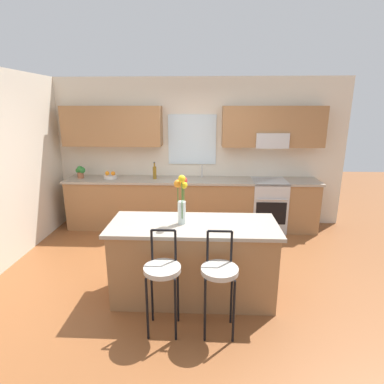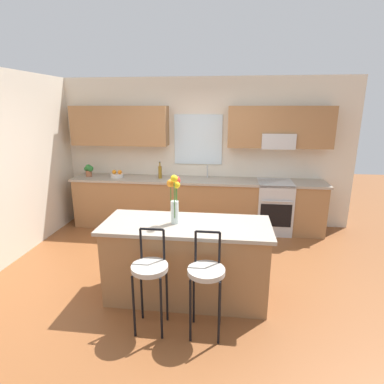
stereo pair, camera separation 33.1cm
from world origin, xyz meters
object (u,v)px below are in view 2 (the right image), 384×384
oven_range (274,207)px  bar_stool_near (150,272)px  bar_stool_middle (206,275)px  fruit_bowl_oranges (117,175)px  flower_vase (175,195)px  kitchen_island (186,260)px  potted_plant_small (89,170)px  bottle_olive_oil (160,172)px

oven_range → bar_stool_near: bearing=-119.3°
bar_stool_middle → fruit_bowl_oranges: (-1.88, 2.79, 0.33)m
oven_range → flower_vase: bearing=-123.0°
flower_vase → kitchen_island: bearing=-2.1°
bar_stool_near → potted_plant_small: (-1.87, 2.78, 0.41)m
bar_stool_middle → kitchen_island: bearing=114.7°
bar_stool_near → potted_plant_small: bearing=123.9°
fruit_bowl_oranges → bottle_olive_oil: bottle_olive_oil is taller
flower_vase → bottle_olive_oil: bearing=106.8°
fruit_bowl_oranges → potted_plant_small: bearing=-179.9°
bar_stool_near → bottle_olive_oil: bottle_olive_oil is taller
oven_range → fruit_bowl_oranges: (-2.88, 0.02, 0.50)m
flower_vase → fruit_bowl_oranges: (-1.47, 2.18, -0.28)m
flower_vase → oven_range: bearing=57.0°
oven_range → kitchen_island: (-1.27, -2.16, 0.00)m
kitchen_island → bar_stool_middle: size_ratio=1.82×
bar_stool_near → flower_vase: size_ratio=1.84×
bottle_olive_oil → kitchen_island: bearing=-70.2°
oven_range → bar_stool_near: 3.17m
flower_vase → bottle_olive_oil: (-0.66, 2.18, -0.21)m
oven_range → bottle_olive_oil: 2.14m
oven_range → bar_stool_near: bar_stool_near is taller
kitchen_island → fruit_bowl_oranges: 2.76m
oven_range → potted_plant_small: bearing=179.6°
flower_vase → fruit_bowl_oranges: size_ratio=2.36×
kitchen_island → bottle_olive_oil: size_ratio=6.20×
flower_vase → bar_stool_middle: bearing=-56.2°
potted_plant_small → kitchen_island: bearing=-45.5°
kitchen_island → fruit_bowl_oranges: fruit_bowl_oranges is taller
bar_stool_middle → fruit_bowl_oranges: bearing=124.0°
bar_stool_near → fruit_bowl_oranges: bearing=115.5°
kitchen_island → bar_stool_near: bar_stool_near is taller
bottle_olive_oil → potted_plant_small: bottle_olive_oil is taller
fruit_bowl_oranges → flower_vase: bearing=-56.0°
oven_range → fruit_bowl_oranges: size_ratio=3.83×
kitchen_island → potted_plant_small: (-2.15, 2.19, 0.59)m
oven_range → bottle_olive_oil: size_ratio=3.01×
oven_range → bar_stool_near: size_ratio=0.88×
potted_plant_small → flower_vase: bearing=-47.2°
bottle_olive_oil → potted_plant_small: size_ratio=1.35×
oven_range → flower_vase: size_ratio=1.62×
bar_stool_middle → bottle_olive_oil: 3.01m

